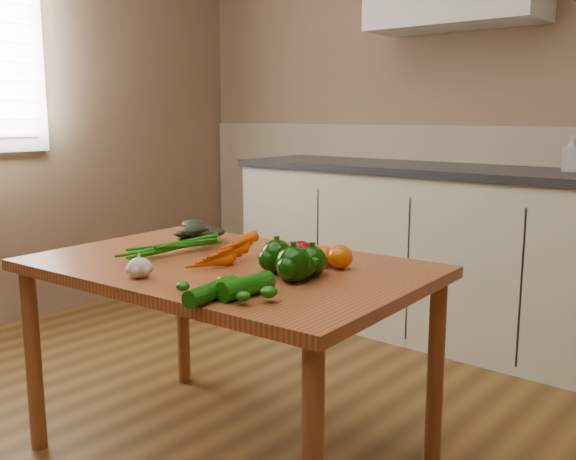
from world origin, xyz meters
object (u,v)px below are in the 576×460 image
Objects in this scene: pepper_c at (293,264)px; tomato_b at (324,256)px; pepper_b at (312,261)px; pepper_a at (277,257)px; soap_bottle_b at (571,154)px; carrot_bunch at (212,251)px; tomato_c at (340,257)px; garlic_bulb at (139,268)px; zucchini_b at (212,291)px; tomato_a at (301,252)px; table at (227,285)px; leafy_greens at (195,229)px; zucchini_a at (246,286)px.

pepper_c reaches higher than tomato_b.
pepper_a is at bearing -157.91° from pepper_b.
soap_bottle_b reaches higher than pepper_a.
carrot_bunch is at bearing -153.99° from tomato_b.
soap_bottle_b is 1.54m from tomato_c.
garlic_bulb is (-0.62, -1.98, -0.27)m from soap_bottle_b.
pepper_c reaches higher than zucchini_b.
pepper_b is 0.09m from pepper_c.
pepper_b is 0.12m from tomato_b.
pepper_a is 0.11m from pepper_b.
tomato_a is 0.48m from zucchini_b.
soap_bottle_b is 2.22× the size of tomato_b.
table is at bearing 147.31° from soap_bottle_b.
leafy_greens is (-0.91, -1.49, -0.25)m from soap_bottle_b.
zucchini_a is at bearing 8.69° from garlic_bulb.
leafy_greens reaches higher than pepper_b.
tomato_c is 0.50m from zucchini_b.
tomato_a is 0.41m from zucchini_a.
table is at bearing 142.55° from zucchini_a.
carrot_bunch is 0.43m from tomato_c.
zucchini_a is (0.38, -0.24, -0.00)m from carrot_bunch.
leafy_greens is 1.08× the size of zucchini_a.
pepper_b is 0.16m from tomato_a.
soap_bottle_b is (0.56, 1.67, 0.38)m from table.
pepper_a is at bearing 113.41° from zucchini_a.
tomato_c is at bearing 23.84° from table.
zucchini_b is at bearing -38.80° from leafy_greens.
leafy_greens is 2.25× the size of tomato_a.
table is 0.33m from tomato_b.
carrot_bunch reaches higher than zucchini_b.
pepper_b is (-0.24, -1.63, -0.26)m from soap_bottle_b.
leafy_greens is at bearing 177.98° from tomato_b.
table is at bearing -150.05° from tomato_b.
leafy_greens reaches higher than tomato_a.
leafy_greens is 0.63m from tomato_b.
tomato_c reaches higher than garlic_bulb.
carrot_bunch is 2.35× the size of pepper_a.
leafy_greens reaches higher than tomato_b.
pepper_b is 0.13m from tomato_c.
table is at bearing -179.31° from pepper_a.
pepper_b is at bearing 90.63° from zucchini_a.
pepper_a is at bearing 100.68° from zucchini_b.
pepper_a is (-0.35, -1.67, -0.25)m from soap_bottle_b.
soap_bottle_b reaches higher than pepper_b.
garlic_bulb is 0.61m from tomato_c.
soap_bottle_b reaches higher than pepper_c.
pepper_c is (0.11, -0.05, 0.00)m from pepper_a.
soap_bottle_b reaches higher than zucchini_a.
pepper_b is (0.38, 0.05, 0.01)m from carrot_bunch.
pepper_c is at bearing -24.81° from pepper_a.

